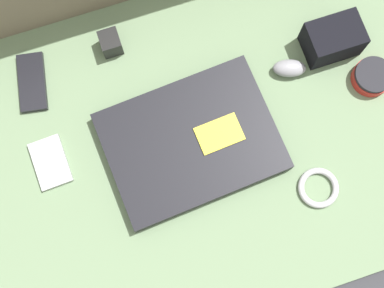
% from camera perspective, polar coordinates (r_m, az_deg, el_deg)
% --- Properties ---
extents(ground_plane, '(8.00, 8.00, 0.00)m').
position_cam_1_polar(ground_plane, '(1.20, 0.00, -1.24)').
color(ground_plane, '#38383D').
extents(couch_seat, '(1.17, 0.71, 0.10)m').
position_cam_1_polar(couch_seat, '(1.15, 0.00, -0.76)').
color(couch_seat, slate).
rests_on(couch_seat, ground_plane).
extents(laptop, '(0.36, 0.28, 0.03)m').
position_cam_1_polar(laptop, '(1.09, -0.20, 0.20)').
color(laptop, black).
rests_on(laptop, couch_seat).
extents(computer_mouse, '(0.08, 0.06, 0.03)m').
position_cam_1_polar(computer_mouse, '(1.15, 10.34, 7.95)').
color(computer_mouse, gray).
rests_on(computer_mouse, couch_seat).
extents(speaker_puck, '(0.08, 0.08, 0.03)m').
position_cam_1_polar(speaker_puck, '(1.19, 18.67, 6.84)').
color(speaker_puck, red).
rests_on(speaker_puck, couch_seat).
extents(phone_silver, '(0.08, 0.13, 0.01)m').
position_cam_1_polar(phone_silver, '(1.18, -16.69, 6.32)').
color(phone_silver, black).
rests_on(phone_silver, couch_seat).
extents(phone_black, '(0.07, 0.11, 0.01)m').
position_cam_1_polar(phone_black, '(1.13, -14.86, -1.93)').
color(phone_black, '#B7B7BC').
rests_on(phone_black, couch_seat).
extents(camera_pouch, '(0.11, 0.08, 0.07)m').
position_cam_1_polar(camera_pouch, '(1.17, 14.78, 10.76)').
color(camera_pouch, black).
rests_on(camera_pouch, couch_seat).
extents(charger_brick, '(0.04, 0.05, 0.05)m').
position_cam_1_polar(charger_brick, '(1.16, -8.68, 10.61)').
color(charger_brick, black).
rests_on(charger_brick, couch_seat).
extents(cable_coil, '(0.08, 0.08, 0.01)m').
position_cam_1_polar(cable_coil, '(1.11, 13.34, -4.57)').
color(cable_coil, '#B2B2B7').
rests_on(cable_coil, couch_seat).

